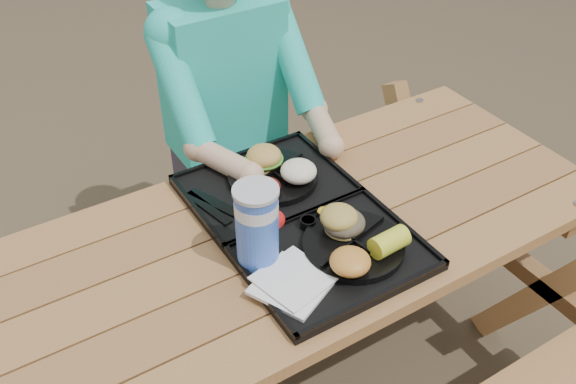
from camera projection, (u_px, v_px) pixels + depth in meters
picnic_table at (288, 322)px, 1.94m from camera, size 1.80×1.49×0.75m
tray_near at (334, 258)px, 1.61m from camera, size 0.45×0.35×0.02m
tray_far at (266, 187)px, 1.84m from camera, size 0.45×0.35×0.02m
plate_near at (353, 246)px, 1.62m from camera, size 0.26×0.26×0.02m
plate_far at (273, 177)px, 1.85m from camera, size 0.26×0.26×0.02m
napkin_stack at (292, 284)px, 1.52m from camera, size 0.22×0.22×0.02m
soda_cup at (257, 227)px, 1.53m from camera, size 0.10×0.10×0.21m
condiment_bbq at (308, 223)px, 1.68m from camera, size 0.04×0.04×0.03m
condiment_mustard at (324, 215)px, 1.71m from camera, size 0.04×0.04×0.03m
sandwich at (345, 214)px, 1.62m from camera, size 0.10×0.10×0.11m
mac_cheese at (350, 262)px, 1.53m from camera, size 0.10×0.10×0.05m
corn_cob at (389, 242)px, 1.57m from camera, size 0.10×0.10×0.06m
cutlery_far at (215, 203)px, 1.76m from camera, size 0.10×0.18×0.01m
burger at (264, 152)px, 1.85m from camera, size 0.10×0.10×0.09m
baked_beans at (267, 186)px, 1.77m from camera, size 0.08×0.08×0.03m
potato_salad at (299, 171)px, 1.80m from camera, size 0.10×0.10×0.06m
diner at (229, 137)px, 2.26m from camera, size 0.48×0.84×1.28m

